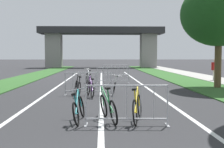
% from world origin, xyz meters
% --- Properties ---
extents(grass_verge_left, '(2.67, 51.55, 0.05)m').
position_xyz_m(grass_verge_left, '(-5.98, 21.09, 0.03)').
color(grass_verge_left, '#2D5B26').
rests_on(grass_verge_left, ground).
extents(grass_verge_right, '(2.67, 51.55, 0.05)m').
position_xyz_m(grass_verge_right, '(5.98, 21.09, 0.03)').
color(grass_verge_right, '#2D5B26').
rests_on(grass_verge_right, ground).
extents(sidewalk_path_right, '(2.35, 51.55, 0.08)m').
position_xyz_m(sidewalk_path_right, '(8.49, 21.09, 0.04)').
color(sidewalk_path_right, '#9E9B93').
rests_on(sidewalk_path_right, ground).
extents(lane_stripe_center, '(0.14, 29.82, 0.01)m').
position_xyz_m(lane_stripe_center, '(0.00, 14.91, 0.00)').
color(lane_stripe_center, silver).
rests_on(lane_stripe_center, ground).
extents(lane_stripe_right_lane, '(0.14, 29.82, 0.01)m').
position_xyz_m(lane_stripe_right_lane, '(2.55, 14.91, 0.00)').
color(lane_stripe_right_lane, silver).
rests_on(lane_stripe_right_lane, ground).
extents(lane_stripe_left_lane, '(0.14, 29.82, 0.01)m').
position_xyz_m(lane_stripe_left_lane, '(-2.55, 14.91, 0.00)').
color(lane_stripe_left_lane, silver).
rests_on(lane_stripe_left_lane, ground).
extents(overpass_bridge, '(19.01, 4.03, 6.17)m').
position_xyz_m(overpass_bridge, '(0.00, 42.61, 4.33)').
color(overpass_bridge, '#2D2D30').
rests_on(overpass_bridge, ground).
extents(tree_right_pine_far, '(4.18, 4.18, 5.87)m').
position_xyz_m(tree_right_pine_far, '(6.45, 13.38, 4.07)').
color(tree_right_pine_far, brown).
rests_on(tree_right_pine_far, ground).
extents(crowd_barrier_nearest, '(2.16, 0.55, 1.05)m').
position_xyz_m(crowd_barrier_nearest, '(0.65, 4.92, 0.52)').
color(crowd_barrier_nearest, '#ADADB2').
rests_on(crowd_barrier_nearest, ground).
extents(crowd_barrier_second, '(2.15, 0.54, 1.05)m').
position_xyz_m(crowd_barrier_second, '(-0.60, 10.71, 0.52)').
color(crowd_barrier_second, '#ADADB2').
rests_on(crowd_barrier_second, ground).
extents(crowd_barrier_third, '(2.14, 0.45, 1.05)m').
position_xyz_m(crowd_barrier_third, '(0.76, 16.50, 0.52)').
color(crowd_barrier_third, '#ADADB2').
rests_on(crowd_barrier_third, ground).
extents(crowd_barrier_fourth, '(2.16, 0.54, 1.05)m').
position_xyz_m(crowd_barrier_fourth, '(1.20, 22.29, 0.52)').
color(crowd_barrier_fourth, '#ADADB2').
rests_on(crowd_barrier_fourth, ground).
extents(bicycle_black_0, '(0.50, 1.65, 0.99)m').
position_xyz_m(bicycle_black_0, '(-1.04, 10.33, 0.39)').
color(bicycle_black_0, black).
rests_on(bicycle_black_0, ground).
extents(bicycle_green_1, '(0.68, 1.73, 0.97)m').
position_xyz_m(bicycle_green_1, '(0.19, 5.48, 0.37)').
color(bicycle_green_1, black).
rests_on(bicycle_green_1, ground).
extents(bicycle_purple_2, '(0.53, 1.60, 0.91)m').
position_xyz_m(bicycle_purple_2, '(-0.47, 10.28, 0.35)').
color(bicycle_purple_2, black).
rests_on(bicycle_purple_2, ground).
extents(bicycle_silver_3, '(0.52, 1.66, 0.98)m').
position_xyz_m(bicycle_silver_3, '(-0.82, 16.12, 0.37)').
color(bicycle_silver_3, black).
rests_on(bicycle_silver_3, ground).
extents(bicycle_yellow_4, '(0.54, 1.66, 0.96)m').
position_xyz_m(bicycle_yellow_4, '(0.97, 5.35, 0.39)').
color(bicycle_yellow_4, black).
rests_on(bicycle_yellow_4, ground).
extents(bicycle_teal_5, '(0.55, 1.72, 0.88)m').
position_xyz_m(bicycle_teal_5, '(-0.61, 5.45, 0.35)').
color(bicycle_teal_5, black).
rests_on(bicycle_teal_5, ground).
extents(bicycle_white_6, '(0.55, 1.68, 0.97)m').
position_xyz_m(bicycle_white_6, '(0.62, 11.09, 0.35)').
color(bicycle_white_6, black).
rests_on(bicycle_white_6, ground).
extents(pedestrian_waiting, '(0.56, 0.35, 1.58)m').
position_xyz_m(pedestrian_waiting, '(8.08, 17.88, 0.96)').
color(pedestrian_waiting, beige).
rests_on(pedestrian_waiting, ground).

